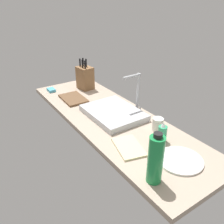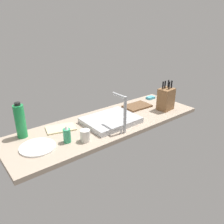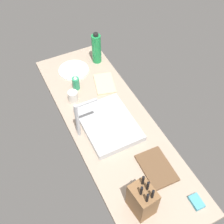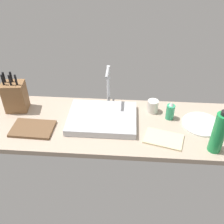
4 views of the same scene
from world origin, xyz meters
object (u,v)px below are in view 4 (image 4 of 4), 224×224
object	(u,v)px
sink_basin	(102,118)
cutting_board	(33,129)
water_bottle	(219,133)
knife_block	(15,96)
coffee_mug	(153,106)
faucet	(108,83)
soap_bottle	(170,111)
dinner_plate	(201,124)
dish_towel	(164,139)

from	to	relation	value
sink_basin	cutting_board	size ratio (longest dim) A/B	1.69
cutting_board	water_bottle	xyz separation A→B (cm)	(111.35, -9.80, 12.24)
knife_block	coffee_mug	size ratio (longest dim) A/B	3.21
faucet	soap_bottle	size ratio (longest dim) A/B	2.27
cutting_board	soap_bottle	xyz separation A→B (cm)	(88.42, 18.46, 4.79)
sink_basin	water_bottle	distance (cm)	72.23
coffee_mug	knife_block	bearing A→B (deg)	-177.60
faucet	soap_bottle	distance (cm)	45.88
cutting_board	dinner_plate	xyz separation A→B (cm)	(108.67, 12.84, -0.30)
cutting_board	water_bottle	distance (cm)	112.44
dinner_plate	sink_basin	bearing A→B (deg)	-179.50
sink_basin	coffee_mug	xyz separation A→B (cm)	(33.86, 13.05, 2.17)
soap_bottle	dish_towel	size ratio (longest dim) A/B	0.57
knife_block	soap_bottle	size ratio (longest dim) A/B	2.15
knife_block	cutting_board	size ratio (longest dim) A/B	1.07
dinner_plate	dish_towel	size ratio (longest dim) A/B	1.09
knife_block	dish_towel	world-z (taller)	knife_block
soap_bottle	coffee_mug	size ratio (longest dim) A/B	1.49
water_bottle	dinner_plate	world-z (taller)	water_bottle
sink_basin	cutting_board	xyz separation A→B (cm)	(-43.44, -12.27, -1.35)
cutting_board	coffee_mug	world-z (taller)	coffee_mug
water_bottle	dinner_plate	distance (cm)	26.02
cutting_board	dish_towel	bearing A→B (deg)	-2.29
cutting_board	dinner_plate	bearing A→B (deg)	6.74
faucet	dinner_plate	size ratio (longest dim) A/B	1.19
knife_block	water_bottle	world-z (taller)	knife_block
soap_bottle	coffee_mug	distance (cm)	13.13
dinner_plate	knife_block	bearing A→B (deg)	176.13
cutting_board	soap_bottle	size ratio (longest dim) A/B	2.01
soap_bottle	cutting_board	bearing A→B (deg)	-168.21
knife_block	water_bottle	xyz separation A→B (cm)	(128.63, -31.16, 2.35)
dish_towel	coffee_mug	world-z (taller)	coffee_mug
soap_bottle	coffee_mug	xyz separation A→B (cm)	(-11.12, 6.87, -1.27)
sink_basin	water_bottle	size ratio (longest dim) A/B	1.62
sink_basin	dish_towel	distance (cm)	42.35
sink_basin	cutting_board	bearing A→B (deg)	-164.23
knife_block	dinner_plate	size ratio (longest dim) A/B	1.13
sink_basin	cutting_board	world-z (taller)	sink_basin
knife_block	cutting_board	xyz separation A→B (cm)	(17.29, -21.35, -9.89)
knife_block	soap_bottle	bearing A→B (deg)	-7.92
faucet	dinner_plate	distance (cm)	67.50
sink_basin	faucet	bearing A→B (deg)	82.03
dinner_plate	cutting_board	bearing A→B (deg)	-173.26
water_bottle	dinner_plate	bearing A→B (deg)	96.74
dinner_plate	water_bottle	bearing A→B (deg)	-83.26
sink_basin	dish_towel	xyz separation A→B (cm)	(39.35, -15.58, -1.65)
water_bottle	dinner_plate	size ratio (longest dim) A/B	1.11
sink_basin	water_bottle	xyz separation A→B (cm)	(67.90, -22.07, 10.89)
water_bottle	coffee_mug	xyz separation A→B (cm)	(-34.04, 35.13, -8.72)
dinner_plate	dish_towel	bearing A→B (deg)	-148.03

